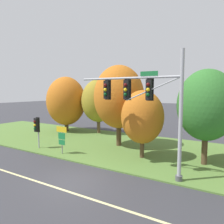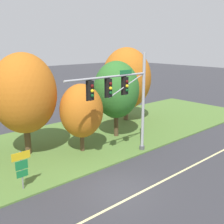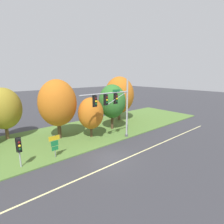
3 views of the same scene
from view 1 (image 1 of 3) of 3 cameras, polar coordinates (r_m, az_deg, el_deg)
The scene contains 11 objects.
ground_plane at distance 13.60m, azimuth -9.96°, elevation -17.27°, with size 160.00×160.00×0.00m, color #333338.
lane_stripe at distance 12.81m, azimuth -13.73°, elevation -18.83°, with size 36.00×0.16×0.01m, color beige.
grass_verge at distance 20.16m, azimuth 6.00°, elevation -9.41°, with size 48.00×11.50×0.10m, color #517533.
traffic_signal_mast at distance 13.39m, azimuth 8.88°, elevation 3.17°, with size 7.06×0.49×7.46m.
pedestrian_signal_near_kerb at distance 20.56m, azimuth -19.07°, elevation -3.58°, with size 0.46×0.55×2.80m.
route_sign_post at distance 18.35m, azimuth -13.00°, elevation -6.19°, with size 1.09×0.08×2.30m.
tree_nearest_road at distance 28.47m, azimuth -11.90°, elevation 2.81°, with size 4.93×4.93×6.91m.
tree_left_of_mast at distance 26.47m, azimuth -3.55°, elevation 2.93°, with size 4.13×4.13×6.52m.
tree_behind_signpost at distance 20.22m, azimuth 1.83°, elevation 3.94°, with size 4.66×4.66×7.50m.
tree_mid_verge at distance 16.79m, azimuth 7.95°, elevation -1.31°, with size 3.27×3.27×5.21m.
tree_tall_centre at distance 16.34m, azimuth 23.42°, elevation 1.61°, with size 3.95×3.95×6.64m.
Camera 1 is at (8.38, -9.32, 5.28)m, focal length 35.00 mm.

